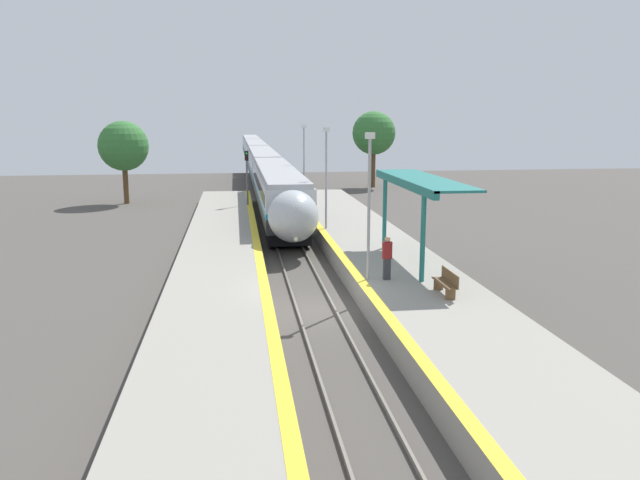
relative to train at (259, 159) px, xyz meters
The scene contains 15 objects.
ground_plane 54.73m from the train, 90.00° to the right, with size 120.00×120.00×0.00m, color #4C4742.
rail_left 54.73m from the train, 90.75° to the right, with size 0.08×90.00×0.15m, color slate.
rail_right 54.73m from the train, 89.25° to the right, with size 0.08×90.00×0.15m, color slate.
train is the anchor object (origin of this frame).
platform_right 54.87m from the train, 85.73° to the right, with size 4.70×64.00×0.93m.
platform_left 54.84m from the train, 93.90° to the right, with size 4.00×64.00×0.93m.
platform_bench 56.50m from the train, 85.28° to the right, with size 0.44×1.78×0.89m.
person_waiting 53.98m from the train, 86.82° to the right, with size 0.36×0.23×1.77m.
railway_signal 31.73m from the train, 93.78° to the right, with size 0.28×0.28×4.88m.
lamppost_near 53.85m from the train, 87.61° to the right, with size 0.36×0.20×5.82m.
lamppost_mid 42.16m from the train, 86.94° to the right, with size 0.36×0.20×5.82m.
lamppost_far 30.49m from the train, 85.76° to the right, with size 0.36×0.20×5.82m.
station_canopy 51.46m from the train, 84.57° to the right, with size 2.02×9.36×3.78m.
background_tree_left 26.01m from the train, 118.19° to the right, with size 4.18×4.18×6.98m.
background_tree_right 17.90m from the train, 49.44° to the right, with size 4.47×4.47×7.88m.
Camera 1 is at (-2.91, -22.85, 7.35)m, focal length 35.00 mm.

